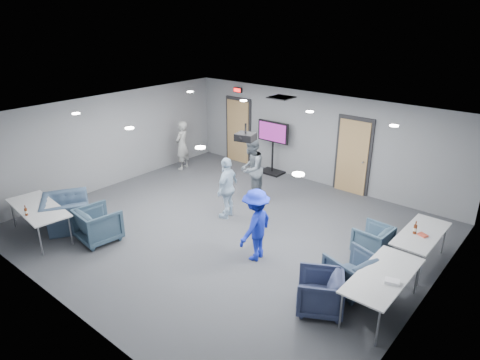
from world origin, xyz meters
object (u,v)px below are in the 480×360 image
Objects in this scene: person_c at (227,188)px; person_b at (251,169)px; person_d at (256,225)px; bottle_front at (26,212)px; chair_right_c at (320,292)px; chair_front_a at (98,225)px; table_right_b at (383,277)px; chair_right_b at (352,273)px; chair_front_b at (66,213)px; chair_right_a at (373,240)px; table_right_a at (421,235)px; person_a at (182,145)px; table_front_left at (38,209)px; bottle_right at (415,229)px; projector at (245,137)px; tv_stand at (273,144)px.

person_b is at bearing 176.54° from person_c.
bottle_front is at bearing -62.74° from person_d.
chair_front_a reaches higher than chair_right_c.
chair_right_b is at bearing 72.43° from table_right_b.
chair_front_b is at bearing -55.49° from person_c.
person_c is 4.56m from bottle_front.
person_b is 3.85m from chair_right_a.
person_d is at bearing -125.32° from chair_front_b.
person_a is at bearing 84.12° from table_right_a.
person_d is 1.88× the size of chair_right_b.
bottle_front is at bearing -46.31° from chair_right_b.
chair_right_b is 0.75m from table_right_b.
table_right_a is at bearing 176.61° from chair_right_b.
table_right_a is 0.83× the size of table_front_left.
person_c reaches higher than person_d.
person_b is at bearing 174.10° from bottle_right.
chair_front_a is 0.46× the size of table_right_b.
person_c reaches higher than table_right_a.
projector is (3.61, 2.37, 2.02)m from chair_front_b.
table_right_a is 5.91m from tv_stand.
chair_right_a is 0.85× the size of chair_right_b.
projector is at bearing -133.49° from person_d.
bottle_front is (-6.87, -2.84, 0.13)m from table_right_b.
chair_front_b is at bearing -104.93° from tv_stand.
person_a is 7.94m from table_right_a.
person_b reaches higher than chair_front_a.
bottle_front is 0.14× the size of tv_stand.
person_c is 5.74× the size of bottle_right.
chair_front_b reaches higher than table_front_left.
tv_stand reaches higher than bottle_front.
chair_right_c is at bearing 6.83° from chair_right_b.
chair_front_a is 6.78m from bottle_right.
projector is at bearing 45.69° from table_front_left.
bottle_front reaches higher than chair_front_b.
person_a is 7.09m from chair_right_a.
bottle_right is at bearing -120.35° from chair_front_b.
chair_front_b is at bearing -160.61° from projector.
person_d is (1.96, -2.30, -0.11)m from person_b.
person_d is 2.20× the size of chair_right_a.
person_d reaches higher than table_right_b.
table_right_b is at bearing 25.87° from table_front_left.
chair_right_a is 7.51m from bottle_front.
person_d is at bearing -41.68° from chair_right_a.
chair_right_b is at bearing -19.80° from projector.
person_c is at bearing 49.10° from person_a.
tv_stand is (-5.41, 2.37, 0.27)m from table_right_a.
bottle_right is at bearing 118.61° from person_d.
chair_front_b is (-2.38, -4.12, -0.51)m from person_b.
person_b is 4.86m from chair_right_c.
table_front_left is at bearing -49.78° from chair_right_b.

